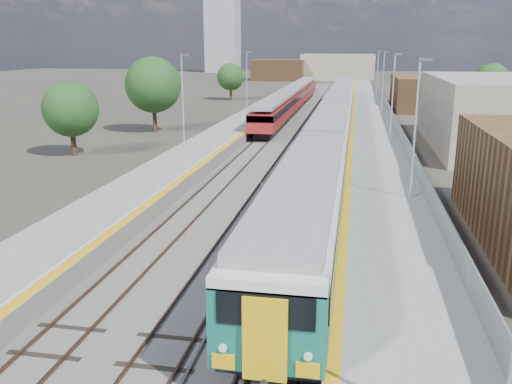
# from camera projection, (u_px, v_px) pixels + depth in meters

# --- Properties ---
(ground) EXTENTS (320.00, 320.00, 0.00)m
(ground) POSITION_uv_depth(u_px,v_px,m) (322.00, 134.00, 57.92)
(ground) COLOR #47443A
(ground) RESTS_ON ground
(ballast_bed) EXTENTS (10.50, 155.00, 0.06)m
(ballast_bed) POSITION_uv_depth(u_px,v_px,m) (303.00, 130.00, 60.68)
(ballast_bed) COLOR #565451
(ballast_bed) RESTS_ON ground
(tracks) EXTENTS (8.96, 160.00, 0.17)m
(tracks) POSITION_uv_depth(u_px,v_px,m) (310.00, 127.00, 62.15)
(tracks) COLOR #4C3323
(tracks) RESTS_ON ground
(platform_right) EXTENTS (4.70, 155.00, 8.52)m
(platform_right) POSITION_uv_depth(u_px,v_px,m) (372.00, 127.00, 59.23)
(platform_right) COLOR slate
(platform_right) RESTS_ON ground
(platform_left) EXTENTS (4.30, 155.00, 8.52)m
(platform_left) POSITION_uv_depth(u_px,v_px,m) (244.00, 124.00, 61.73)
(platform_left) COLOR slate
(platform_left) RESTS_ON ground
(buildings) EXTENTS (72.00, 185.50, 40.00)m
(buildings) POSITION_uv_depth(u_px,v_px,m) (276.00, 40.00, 142.44)
(buildings) COLOR brown
(buildings) RESTS_ON ground
(green_train) EXTENTS (3.05, 84.87, 3.36)m
(green_train) POSITION_uv_depth(u_px,v_px,m) (335.00, 117.00, 53.48)
(green_train) COLOR black
(green_train) RESTS_ON ground
(red_train) EXTENTS (2.66, 53.92, 3.35)m
(red_train) POSITION_uv_depth(u_px,v_px,m) (292.00, 98.00, 77.13)
(red_train) COLOR black
(red_train) RESTS_ON ground
(tree_a) EXTENTS (4.66, 4.66, 6.32)m
(tree_a) POSITION_uv_depth(u_px,v_px,m) (71.00, 109.00, 45.51)
(tree_a) COLOR #382619
(tree_a) RESTS_ON ground
(tree_b) EXTENTS (5.97, 5.97, 8.10)m
(tree_b) POSITION_uv_depth(u_px,v_px,m) (153.00, 85.00, 57.97)
(tree_b) COLOR #382619
(tree_b) RESTS_ON ground
(tree_c) EXTENTS (4.67, 4.67, 6.33)m
(tree_c) POSITION_uv_depth(u_px,v_px,m) (231.00, 77.00, 93.90)
(tree_c) COLOR #382619
(tree_c) RESTS_ON ground
(tree_d) EXTENTS (5.09, 5.09, 6.90)m
(tree_d) POSITION_uv_depth(u_px,v_px,m) (491.00, 82.00, 74.62)
(tree_d) COLOR #382619
(tree_d) RESTS_ON ground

